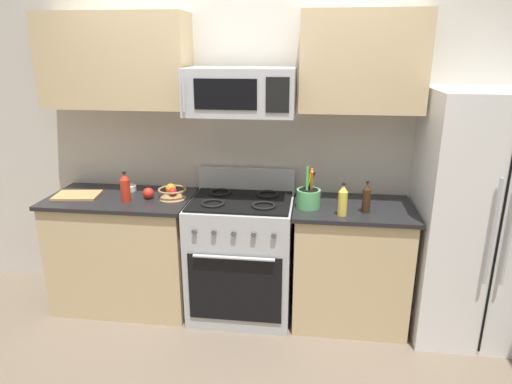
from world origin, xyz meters
The scene contains 17 objects.
ground_plane centered at (0.00, 0.00, 0.00)m, with size 16.00×16.00×0.00m, color #6B5B4C.
wall_back centered at (0.00, 1.01, 1.30)m, with size 8.00×0.10×2.60m, color beige.
counter_left centered at (-0.93, 0.63, 0.46)m, with size 1.09×0.62×0.91m.
range_oven centered at (0.00, 0.63, 0.47)m, with size 0.76×0.66×1.09m.
counter_right centered at (0.82, 0.63, 0.46)m, with size 0.85×0.62×0.91m.
refrigerator centered at (1.67, 0.62, 0.87)m, with size 0.82×0.73×1.74m.
microwave centered at (0.00, 0.66, 1.70)m, with size 0.76×0.44×0.32m.
upper_cabinets_left centered at (-0.94, 0.79, 1.90)m, with size 1.08×0.34×0.67m.
upper_cabinets_right centered at (0.82, 0.79, 1.90)m, with size 0.84×0.34×0.67m.
utensil_crock centered at (0.49, 0.57, 0.98)m, with size 0.17×0.17×0.30m.
fruit_basket centered at (-0.53, 0.65, 0.95)m, with size 0.21×0.21×0.10m.
apple_loose centered at (-0.70, 0.62, 0.95)m, with size 0.08×0.08×0.08m, color red.
cutting_board centered at (-1.26, 0.60, 0.92)m, with size 0.33×0.23×0.02m, color tan.
bottle_oil centered at (0.72, 0.44, 1.02)m, with size 0.06×0.06×0.23m.
bottle_hot_sauce centered at (-0.84, 0.54, 1.01)m, with size 0.07×0.07×0.23m.
bottle_soy centered at (0.89, 0.52, 1.01)m, with size 0.06×0.06×0.22m.
prep_bowl centered at (-0.92, 0.78, 0.93)m, with size 0.12×0.12×0.04m.
Camera 1 is at (0.51, -2.47, 1.99)m, focal length 31.70 mm.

